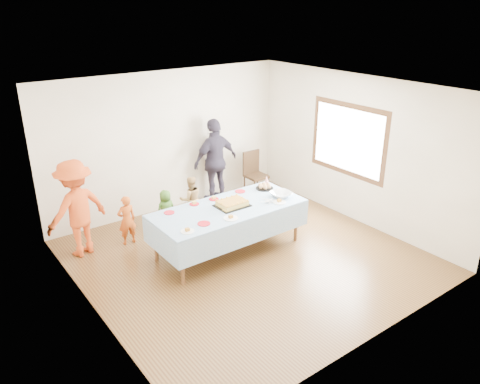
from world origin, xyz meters
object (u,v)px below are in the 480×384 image
(dining_chair, at_px, (254,171))
(adult_left, at_px, (77,208))
(birthday_cake, at_px, (232,204))
(party_table, at_px, (228,210))

(dining_chair, bearing_deg, adult_left, -175.11)
(birthday_cake, relative_size, adult_left, 0.32)
(dining_chair, xyz_separation_m, adult_left, (-3.82, -0.29, 0.27))
(party_table, xyz_separation_m, adult_left, (-1.99, 1.36, 0.08))
(party_table, xyz_separation_m, birthday_cake, (0.08, 0.00, 0.10))
(birthday_cake, relative_size, dining_chair, 0.55)
(birthday_cake, bearing_deg, adult_left, 146.79)
(birthday_cake, xyz_separation_m, adult_left, (-2.07, 1.36, -0.02))
(party_table, xyz_separation_m, dining_chair, (1.82, 1.64, -0.19))
(birthday_cake, bearing_deg, party_table, -178.55)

